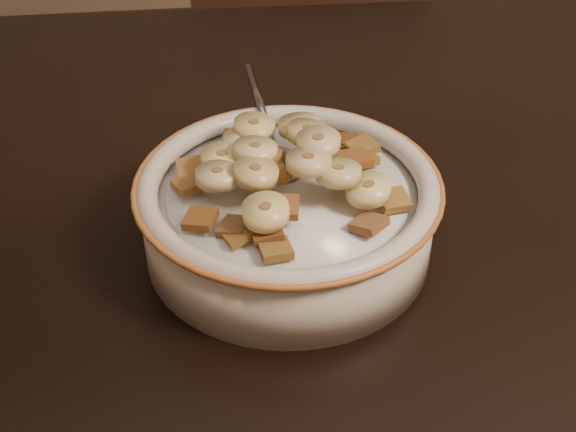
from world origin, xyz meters
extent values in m
cube|color=#382118|center=(-0.14, 0.62, 0.44)|extent=(0.49, 0.49, 0.88)
cylinder|color=beige|center=(-0.26, 0.01, 0.78)|extent=(0.21, 0.21, 0.05)
cylinder|color=silver|center=(-0.26, 0.01, 0.80)|extent=(0.17, 0.17, 0.00)
ellipsoid|color=#979AA8|center=(-0.27, 0.04, 0.80)|extent=(0.04, 0.05, 0.01)
cube|color=#985D32|center=(-0.21, -0.05, 0.81)|extent=(0.03, 0.03, 0.01)
cube|color=brown|center=(-0.21, 0.03, 0.81)|extent=(0.03, 0.02, 0.01)
cube|color=brown|center=(-0.27, -0.03, 0.81)|extent=(0.02, 0.02, 0.01)
cube|color=brown|center=(-0.30, -0.04, 0.81)|extent=(0.03, 0.03, 0.01)
cube|color=brown|center=(-0.22, 0.06, 0.81)|extent=(0.03, 0.03, 0.01)
cube|color=brown|center=(-0.28, 0.07, 0.81)|extent=(0.03, 0.03, 0.01)
cube|color=brown|center=(-0.29, 0.07, 0.81)|extent=(0.02, 0.02, 0.01)
cube|color=brown|center=(-0.30, -0.04, 0.81)|extent=(0.03, 0.03, 0.01)
cube|color=brown|center=(-0.32, -0.03, 0.81)|extent=(0.03, 0.03, 0.01)
cube|color=#603612|center=(-0.22, 0.00, 0.81)|extent=(0.03, 0.03, 0.01)
cube|color=olive|center=(-0.28, -0.06, 0.81)|extent=(0.02, 0.02, 0.01)
cube|color=brown|center=(-0.27, 0.00, 0.82)|extent=(0.03, 0.03, 0.01)
cube|color=brown|center=(-0.19, -0.02, 0.81)|extent=(0.02, 0.02, 0.01)
cube|color=brown|center=(-0.20, 0.05, 0.81)|extent=(0.03, 0.03, 0.01)
cube|color=olive|center=(-0.33, 0.03, 0.81)|extent=(0.02, 0.02, 0.01)
cube|color=#98652B|center=(-0.27, 0.02, 0.82)|extent=(0.03, 0.03, 0.01)
cube|color=brown|center=(-0.23, 0.02, 0.82)|extent=(0.02, 0.02, 0.01)
cube|color=brown|center=(-0.33, 0.01, 0.81)|extent=(0.03, 0.03, 0.01)
cube|color=brown|center=(-0.20, 0.03, 0.81)|extent=(0.03, 0.03, 0.01)
cube|color=brown|center=(-0.29, 0.01, 0.82)|extent=(0.03, 0.03, 0.01)
cube|color=brown|center=(-0.28, -0.05, 0.81)|extent=(0.02, 0.02, 0.01)
cube|color=brown|center=(-0.29, 0.01, 0.82)|extent=(0.03, 0.03, 0.01)
cube|color=olive|center=(-0.20, 0.05, 0.81)|extent=(0.03, 0.03, 0.01)
cylinder|color=#F6D884|center=(-0.29, 0.05, 0.82)|extent=(0.04, 0.04, 0.01)
cylinder|color=#CBBD78|center=(-0.31, 0.00, 0.82)|extent=(0.04, 0.04, 0.01)
cylinder|color=#F6E29A|center=(-0.24, 0.02, 0.83)|extent=(0.04, 0.04, 0.01)
cylinder|color=#FFF079|center=(-0.31, 0.02, 0.82)|extent=(0.04, 0.04, 0.01)
cylinder|color=#D4CB6B|center=(-0.23, -0.01, 0.83)|extent=(0.04, 0.04, 0.01)
cylinder|color=#D1C566|center=(-0.24, 0.03, 0.83)|extent=(0.04, 0.03, 0.01)
cylinder|color=#FFF387|center=(-0.21, -0.02, 0.82)|extent=(0.04, 0.04, 0.01)
cylinder|color=#FEE486|center=(-0.28, -0.04, 0.82)|extent=(0.04, 0.04, 0.01)
cylinder|color=#EFD786|center=(-0.25, 0.05, 0.83)|extent=(0.04, 0.04, 0.01)
cylinder|color=#D3B777|center=(-0.28, -0.01, 0.83)|extent=(0.04, 0.04, 0.01)
cylinder|color=beige|center=(-0.25, -0.01, 0.83)|extent=(0.04, 0.04, 0.01)
cylinder|color=#C9BD6A|center=(-0.28, 0.06, 0.82)|extent=(0.04, 0.04, 0.01)
cylinder|color=beige|center=(-0.28, 0.02, 0.83)|extent=(0.04, 0.04, 0.01)
camera|label=1|loc=(-0.31, -0.45, 1.14)|focal=50.00mm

